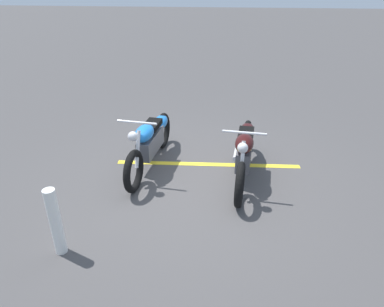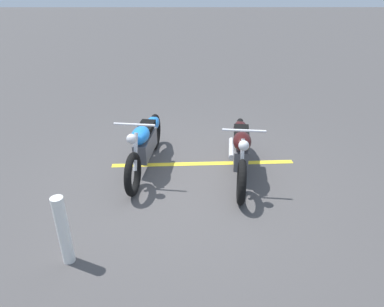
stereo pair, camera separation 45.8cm
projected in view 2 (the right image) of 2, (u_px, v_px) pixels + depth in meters
name	position (u px, v px, depth m)	size (l,w,h in m)	color
ground_plane	(192.00, 181.00, 5.71)	(60.00, 60.00, 0.00)	#474444
motorcycle_bright_foreground	(145.00, 142.00, 5.93)	(2.23, 0.62, 1.04)	black
motorcycle_dark_foreground	(240.00, 148.00, 5.74)	(2.23, 0.62, 1.04)	black
bollard_post	(63.00, 231.00, 3.94)	(0.14, 0.14, 0.89)	white
parking_stripe_near	(203.00, 164.00, 6.22)	(3.20, 0.12, 0.01)	yellow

